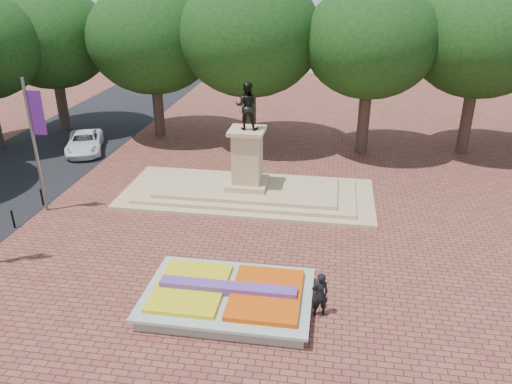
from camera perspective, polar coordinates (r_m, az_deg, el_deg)
ground at (r=21.29m, az=-4.73°, el=-9.27°), size 90.00×90.00×0.00m
flower_bed at (r=19.28m, az=-3.14°, el=-11.84°), size 6.30×4.30×0.91m
monument at (r=27.81m, az=-0.99°, el=1.24°), size 14.00×6.00×6.40m
tree_row_back at (r=35.65m, az=5.67°, el=15.91°), size 44.80×8.80×10.43m
van at (r=36.82m, az=-19.01°, el=5.39°), size 3.92×5.41×1.37m
pedestrian at (r=18.63m, az=7.30°, el=-11.52°), size 0.76×0.62×1.78m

